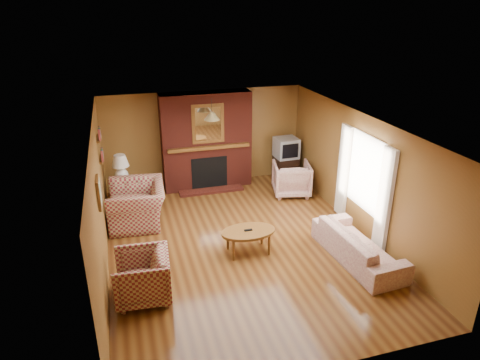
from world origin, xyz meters
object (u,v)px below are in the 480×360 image
object	(u,v)px
plaid_loveseat	(137,204)
floral_armchair	(291,179)
tv_stand	(285,168)
coffee_table	(248,233)
crt_tv	(286,148)
table_lamp	(121,167)
plaid_armchair	(142,277)
floral_sofa	(358,245)
fireplace	(207,142)
side_table	(124,193)

from	to	relation	value
plaid_loveseat	floral_armchair	xyz separation A→B (m)	(3.70, 0.45, -0.03)
floral_armchair	tv_stand	bearing A→B (deg)	-89.31
floral_armchair	coffee_table	size ratio (longest dim) A/B	0.86
floral_armchair	coffee_table	bearing A→B (deg)	64.57
plaid_loveseat	floral_armchair	distance (m)	3.73
coffee_table	crt_tv	world-z (taller)	crt_tv
table_lamp	plaid_loveseat	bearing A→B (deg)	-75.71
plaid_armchair	floral_sofa	bearing A→B (deg)	94.48
floral_sofa	floral_armchair	xyz separation A→B (m)	(-0.05, 3.03, 0.10)
fireplace	side_table	xyz separation A→B (m)	(-2.10, -0.53, -0.89)
plaid_loveseat	plaid_armchair	world-z (taller)	plaid_loveseat
fireplace	floral_sofa	world-z (taller)	fireplace
plaid_loveseat	tv_stand	size ratio (longest dim) A/B	2.07
plaid_armchair	table_lamp	bearing A→B (deg)	-173.39
side_table	crt_tv	bearing A→B (deg)	4.74
plaid_loveseat	floral_armchair	bearing A→B (deg)	100.90
table_lamp	floral_sofa	bearing A→B (deg)	-41.68
tv_stand	crt_tv	world-z (taller)	crt_tv
coffee_table	tv_stand	distance (m)	3.70
floral_sofa	floral_armchair	bearing A→B (deg)	-2.97
table_lamp	crt_tv	size ratio (longest dim) A/B	1.09
floral_sofa	floral_armchair	distance (m)	3.04
coffee_table	table_lamp	size ratio (longest dim) A/B	1.62
fireplace	plaid_loveseat	xyz separation A→B (m)	(-1.85, -1.52, -0.75)
side_table	crt_tv	world-z (taller)	crt_tv
plaid_loveseat	tv_stand	world-z (taller)	plaid_loveseat
plaid_armchair	side_table	bearing A→B (deg)	-173.39
floral_sofa	side_table	world-z (taller)	same
table_lamp	side_table	bearing A→B (deg)	0.00
side_table	crt_tv	distance (m)	4.21
plaid_armchair	tv_stand	distance (m)	5.61
tv_stand	coffee_table	bearing A→B (deg)	-118.02
floral_sofa	table_lamp	distance (m)	5.39
side_table	plaid_loveseat	bearing A→B (deg)	-75.71
tv_stand	crt_tv	xyz separation A→B (m)	(-0.00, -0.01, 0.58)
tv_stand	side_table	bearing A→B (deg)	-170.52
plaid_armchair	floral_sofa	distance (m)	3.85
coffee_table	plaid_armchair	bearing A→B (deg)	-157.84
floral_sofa	side_table	size ratio (longest dim) A/B	3.42
fireplace	floral_armchair	size ratio (longest dim) A/B	2.73
fireplace	tv_stand	distance (m)	2.23
plaid_armchair	floral_armchair	distance (m)	4.88
plaid_loveseat	plaid_armchair	distance (m)	2.60
floral_sofa	crt_tv	size ratio (longest dim) A/B	3.49
plaid_loveseat	floral_armchair	world-z (taller)	plaid_loveseat
floral_armchair	plaid_loveseat	bearing A→B (deg)	20.39
side_table	floral_sofa	bearing A→B (deg)	-41.68
coffee_table	side_table	bearing A→B (deg)	127.93
plaid_loveseat	floral_armchair	size ratio (longest dim) A/B	1.50
plaid_loveseat	coffee_table	world-z (taller)	plaid_loveseat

